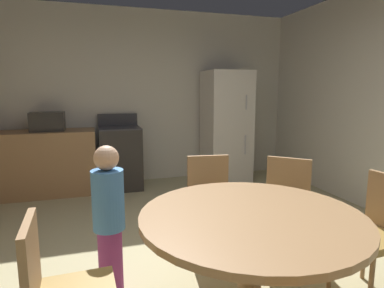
# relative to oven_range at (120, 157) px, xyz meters

# --- Properties ---
(ground_plane) EXTENTS (14.00, 14.00, 0.00)m
(ground_plane) POSITION_rel_oven_range_xyz_m (0.29, -2.74, -0.47)
(ground_plane) COLOR tan
(wall_back) EXTENTS (5.41, 0.12, 2.70)m
(wall_back) POSITION_rel_oven_range_xyz_m (0.29, 0.40, 0.88)
(wall_back) COLOR beige
(wall_back) RESTS_ON ground
(kitchen_counter) EXTENTS (1.76, 0.60, 0.90)m
(kitchen_counter) POSITION_rel_oven_range_xyz_m (-1.23, -0.00, -0.02)
(kitchen_counter) COLOR #9E754C
(kitchen_counter) RESTS_ON ground
(oven_range) EXTENTS (0.60, 0.60, 1.10)m
(oven_range) POSITION_rel_oven_range_xyz_m (0.00, 0.00, 0.00)
(oven_range) COLOR #2D2B28
(oven_range) RESTS_ON ground
(refrigerator) EXTENTS (0.68, 0.68, 1.76)m
(refrigerator) POSITION_rel_oven_range_xyz_m (1.68, -0.05, 0.41)
(refrigerator) COLOR silver
(refrigerator) RESTS_ON ground
(microwave) EXTENTS (0.44, 0.32, 0.26)m
(microwave) POSITION_rel_oven_range_xyz_m (-0.97, -0.00, 0.56)
(microwave) COLOR #2D2B28
(microwave) RESTS_ON kitchen_counter
(dining_table) EXTENTS (1.29, 1.29, 0.76)m
(dining_table) POSITION_rel_oven_range_xyz_m (0.48, -3.29, 0.14)
(dining_table) COLOR #9E754C
(dining_table) RESTS_ON ground
(chair_north) EXTENTS (0.45, 0.45, 0.87)m
(chair_north) POSITION_rel_oven_range_xyz_m (0.61, -2.26, 0.03)
(chair_north) COLOR #9E754C
(chair_north) RESTS_ON ground
(chair_northeast) EXTENTS (0.57, 0.57, 0.87)m
(chair_northeast) POSITION_rel_oven_range_xyz_m (1.20, -2.53, 0.03)
(chair_northeast) COLOR #9E754C
(chair_northeast) RESTS_ON ground
(chair_east) EXTENTS (0.43, 0.43, 0.87)m
(chair_east) POSITION_rel_oven_range_xyz_m (1.52, -3.20, 0.03)
(chair_east) COLOR #9E754C
(chair_east) RESTS_ON ground
(person_child) EXTENTS (0.31, 0.31, 1.09)m
(person_child) POSITION_rel_oven_range_xyz_m (-0.29, -2.66, 0.11)
(person_child) COLOR #8C337A
(person_child) RESTS_ON ground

